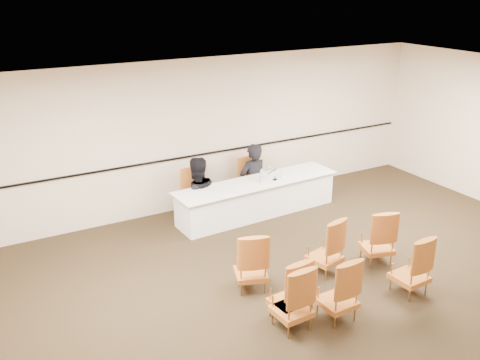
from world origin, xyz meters
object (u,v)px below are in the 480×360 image
object	(u,v)px
panelist_second	(197,201)
aud_chair_front_right	(378,236)
aud_chair_back_mid	(338,288)
coffee_cup	(284,175)
aud_chair_back_left	(292,296)
panel_table	(257,198)
aud_chair_front_left	(251,260)
aud_chair_front_mid	(325,245)
aud_chair_extra	(289,289)
panelist_second_chair	(196,194)
panelist_main_chair	(253,181)
microphone	(275,173)
drinking_glass	(262,180)
water_bottle	(262,175)
aud_chair_back_right	(411,264)
panelist_main	(253,185)

from	to	relation	value
panelist_second	aud_chair_front_right	size ratio (longest dim) A/B	1.87
aud_chair_back_mid	panelist_second	bearing A→B (deg)	91.10
coffee_cup	aud_chair_back_left	size ratio (longest dim) A/B	0.12
coffee_cup	panel_table	bearing A→B (deg)	175.56
aud_chair_front_left	aud_chair_front_mid	world-z (taller)	same
aud_chair_front_mid	coffee_cup	bearing A→B (deg)	58.20
aud_chair_extra	panelist_second_chair	bearing A→B (deg)	80.24
aud_chair_front_mid	aud_chair_back_mid	size ratio (longest dim) A/B	1.00
panelist_main_chair	aud_chair_back_left	size ratio (longest dim) A/B	1.00
microphone	aud_chair_extra	bearing A→B (deg)	-145.35
aud_chair_front_right	aud_chair_extra	world-z (taller)	same
drinking_glass	panelist_main_chair	bearing A→B (deg)	75.54
panelist_main_chair	coffee_cup	distance (m)	0.73
microphone	aud_chair_back_left	distance (m)	3.80
drinking_glass	coffee_cup	bearing A→B (deg)	4.53
panelist_main_chair	water_bottle	size ratio (longest dim) A/B	3.86
panelist_main_chair	aud_chair_back_left	xyz separation A→B (m)	(-1.72, -3.93, 0.00)
aud_chair_front_left	aud_chair_back_left	size ratio (longest dim) A/B	1.00
water_bottle	aud_chair_extra	distance (m)	3.58
panelist_second	microphone	xyz separation A→B (m)	(1.44, -0.56, 0.49)
microphone	panel_table	bearing A→B (deg)	139.13
aud_chair_front_left	aud_chair_extra	distance (m)	0.92
panel_table	aud_chair_back_mid	world-z (taller)	aud_chair_back_mid
microphone	aud_chair_front_mid	xyz separation A→B (m)	(-0.58, -2.37, -0.35)
aud_chair_back_right	panelist_second	bearing A→B (deg)	108.61
coffee_cup	microphone	bearing A→B (deg)	-168.13
coffee_cup	aud_chair_back_left	bearing A→B (deg)	-121.94
aud_chair_back_right	aud_chair_front_right	bearing A→B (deg)	73.76
aud_chair_back_mid	aud_chair_extra	size ratio (longest dim) A/B	1.00
panelist_main	water_bottle	bearing A→B (deg)	72.80
panel_table	panelist_main	size ratio (longest dim) A/B	1.95
panelist_second	panelist_second_chair	world-z (taller)	panelist_second
aud_chair_front_mid	aud_chair_back_left	size ratio (longest dim) A/B	1.00
panel_table	aud_chair_back_left	bearing A→B (deg)	-116.70
aud_chair_front_mid	aud_chair_extra	size ratio (longest dim) A/B	1.00
drinking_glass	aud_chair_back_left	distance (m)	3.67
panelist_second_chair	microphone	bearing A→B (deg)	-24.15
aud_chair_front_mid	aud_chair_back_mid	distance (m)	1.23
panelist_main_chair	panelist_second_chair	bearing A→B (deg)	-180.00
drinking_glass	coffee_cup	distance (m)	0.53
microphone	aud_chair_extra	world-z (taller)	microphone
aud_chair_back_right	microphone	bearing A→B (deg)	89.48
panel_table	panelist_main_chair	bearing A→B (deg)	65.43
panelist_main	aud_chair_back_right	bearing A→B (deg)	89.32
panel_table	water_bottle	distance (m)	0.47
panel_table	water_bottle	world-z (taller)	water_bottle
panelist_main_chair	panelist_main	bearing A→B (deg)	0.00
aud_chair_back_left	panelist_main_chair	bearing A→B (deg)	63.66
panelist_main	coffee_cup	size ratio (longest dim) A/B	15.08
panelist_main	panelist_second_chair	distance (m)	1.31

